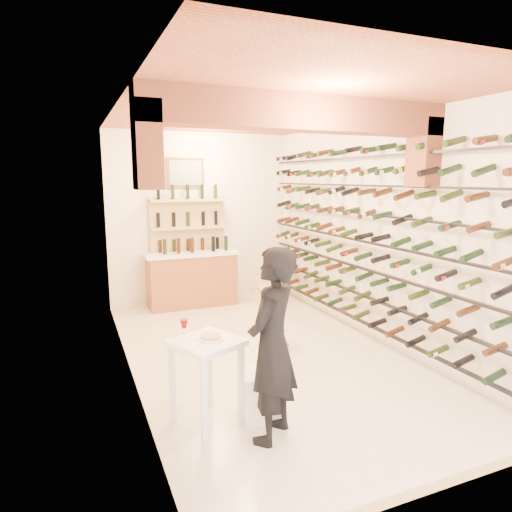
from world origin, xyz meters
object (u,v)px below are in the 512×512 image
at_px(wine_rack, 363,235).
at_px(person, 272,345).
at_px(back_counter, 192,278).
at_px(white_stool, 260,394).
at_px(crate_lower, 269,297).
at_px(tasting_table, 206,355).
at_px(chrome_barstool, 274,313).

height_order(wine_rack, person, wine_rack).
distance_m(wine_rack, back_counter, 3.38).
distance_m(white_stool, crate_lower, 4.07).
xyz_separation_m(tasting_table, chrome_barstool, (1.43, 1.54, -0.19)).
height_order(tasting_table, chrome_barstool, tasting_table).
distance_m(wine_rack, crate_lower, 2.66).
relative_size(wine_rack, tasting_table, 5.59).
height_order(back_counter, tasting_table, back_counter).
relative_size(wine_rack, chrome_barstool, 6.56).
height_order(wine_rack, white_stool, wine_rack).
distance_m(wine_rack, person, 3.00).
xyz_separation_m(wine_rack, back_counter, (-1.83, 2.65, -1.02)).
height_order(wine_rack, tasting_table, wine_rack).
distance_m(back_counter, chrome_barstool, 2.53).
distance_m(wine_rack, white_stool, 2.97).
bearing_deg(tasting_table, person, -69.15).
bearing_deg(person, white_stool, -138.99).
bearing_deg(crate_lower, white_stool, -115.52).
relative_size(back_counter, crate_lower, 3.90).
relative_size(back_counter, chrome_barstool, 1.96).
relative_size(wine_rack, white_stool, 12.21).
height_order(chrome_barstool, crate_lower, chrome_barstool).
height_order(back_counter, chrome_barstool, back_counter).
xyz_separation_m(back_counter, white_stool, (-0.39, -4.12, -0.30)).
xyz_separation_m(white_stool, person, (-0.05, -0.37, 0.65)).
distance_m(white_stool, chrome_barstool, 1.89).
bearing_deg(person, chrome_barstool, -157.28).
bearing_deg(wine_rack, back_counter, 124.66).
xyz_separation_m(wine_rack, white_stool, (-2.23, -1.47, -1.31)).
bearing_deg(chrome_barstool, tasting_table, -132.88).
relative_size(tasting_table, crate_lower, 2.34).
distance_m(back_counter, tasting_table, 4.12).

